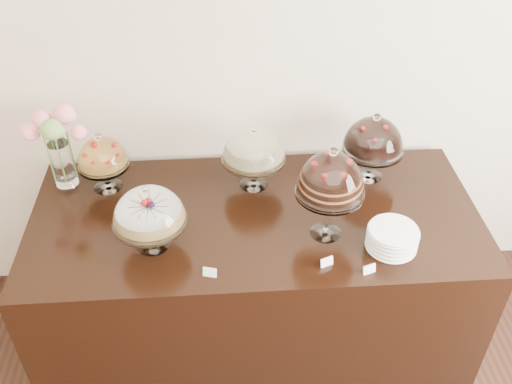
{
  "coord_description": "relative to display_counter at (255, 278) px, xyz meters",
  "views": [
    {
      "loc": [
        -0.49,
        0.34,
        2.72
      ],
      "look_at": [
        -0.34,
        2.4,
        1.08
      ],
      "focal_mm": 40.0,
      "sensor_mm": 36.0,
      "label": 1
    }
  ],
  "objects": [
    {
      "name": "plate_stack",
      "position": [
        0.6,
        -0.27,
        0.5
      ],
      "size": [
        0.23,
        0.23,
        0.1
      ],
      "color": "white",
      "rests_on": "display_counter"
    },
    {
      "name": "cake_stand_cheesecake",
      "position": [
        0.01,
        0.24,
        0.67
      ],
      "size": [
        0.33,
        0.33,
        0.35
      ],
      "color": "white",
      "rests_on": "display_counter"
    },
    {
      "name": "wall_back",
      "position": [
        0.34,
        0.55,
        1.05
      ],
      "size": [
        5.0,
        0.04,
        3.0
      ],
      "primitive_type": "cube",
      "color": "beige",
      "rests_on": "ground"
    },
    {
      "name": "flower_vase",
      "position": [
        -0.96,
        0.32,
        0.72
      ],
      "size": [
        0.29,
        0.3,
        0.45
      ],
      "color": "white",
      "rests_on": "display_counter"
    },
    {
      "name": "price_card_left",
      "position": [
        -0.22,
        -0.39,
        0.47
      ],
      "size": [
        0.06,
        0.03,
        0.04
      ],
      "primitive_type": "cube",
      "rotation": [
        -0.21,
        0.0,
        -0.27
      ],
      "color": "white",
      "rests_on": "display_counter"
    },
    {
      "name": "price_card_right",
      "position": [
        0.47,
        -0.42,
        0.47
      ],
      "size": [
        0.06,
        0.03,
        0.04
      ],
      "primitive_type": "cube",
      "rotation": [
        -0.21,
        0.0,
        0.33
      ],
      "color": "white",
      "rests_on": "display_counter"
    },
    {
      "name": "cake_stand_fruit_tart",
      "position": [
        -0.75,
        0.28,
        0.65
      ],
      "size": [
        0.26,
        0.26,
        0.33
      ],
      "color": "white",
      "rests_on": "display_counter"
    },
    {
      "name": "cake_stand_sugar_sponge",
      "position": [
        -0.48,
        -0.18,
        0.66
      ],
      "size": [
        0.33,
        0.33,
        0.34
      ],
      "color": "white",
      "rests_on": "display_counter"
    },
    {
      "name": "cake_stand_choco_layer",
      "position": [
        0.32,
        -0.15,
        0.77
      ],
      "size": [
        0.31,
        0.31,
        0.48
      ],
      "color": "white",
      "rests_on": "display_counter"
    },
    {
      "name": "cake_stand_dark_choco",
      "position": [
        0.62,
        0.28,
        0.69
      ],
      "size": [
        0.32,
        0.32,
        0.38
      ],
      "color": "white",
      "rests_on": "display_counter"
    },
    {
      "name": "price_card_extra",
      "position": [
        0.29,
        -0.37,
        0.47
      ],
      "size": [
        0.06,
        0.04,
        0.04
      ],
      "primitive_type": "cube",
      "rotation": [
        -0.21,
        0.0,
        0.37
      ],
      "color": "white",
      "rests_on": "display_counter"
    },
    {
      "name": "display_counter",
      "position": [
        0.0,
        0.0,
        0.0
      ],
      "size": [
        2.2,
        1.0,
        0.9
      ],
      "primitive_type": "cube",
      "color": "black",
      "rests_on": "ground"
    }
  ]
}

